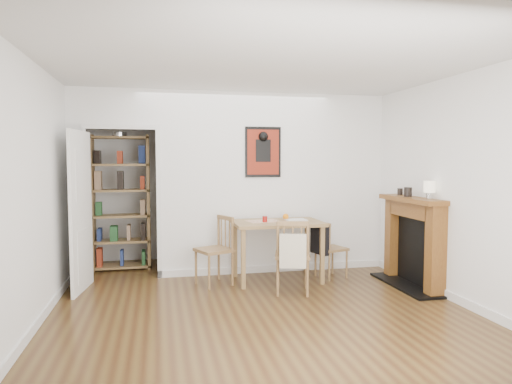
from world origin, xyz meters
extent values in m
plane|color=brown|center=(0.00, 0.00, 0.00)|extent=(5.20, 5.20, 0.00)
plane|color=white|center=(0.00, 2.60, 1.30)|extent=(4.50, 0.00, 4.50)
plane|color=white|center=(0.00, -2.60, 1.30)|extent=(4.50, 0.00, 4.50)
plane|color=white|center=(-2.25, 0.00, 1.30)|extent=(0.00, 5.20, 5.20)
plane|color=white|center=(2.25, 0.00, 1.30)|extent=(0.00, 5.20, 5.20)
plane|color=silver|center=(0.00, 0.00, 2.60)|extent=(5.20, 5.20, 0.00)
cube|color=white|center=(0.57, 1.40, 1.30)|extent=(3.35, 0.10, 2.60)
cube|color=white|center=(-2.12, 1.40, 1.30)|extent=(0.25, 0.10, 2.60)
cube|color=white|center=(-1.55, 1.40, 2.33)|extent=(0.90, 0.10, 0.55)
cube|color=silver|center=(-2.03, 1.40, 1.02)|extent=(0.06, 0.14, 2.05)
cube|color=silver|center=(-1.07, 1.40, 1.02)|extent=(0.06, 0.14, 2.05)
cube|color=silver|center=(0.57, 1.34, 0.05)|extent=(3.35, 0.02, 0.10)
cube|color=silver|center=(-2.24, -0.60, 0.05)|extent=(0.02, 4.00, 0.10)
cube|color=silver|center=(2.24, -0.60, 0.05)|extent=(0.02, 4.00, 0.10)
cube|color=white|center=(-2.02, 0.93, 1.00)|extent=(0.15, 0.80, 2.00)
cube|color=black|center=(0.40, 1.33, 1.75)|extent=(0.52, 0.02, 0.72)
cube|color=maroon|center=(0.40, 1.32, 1.75)|extent=(0.46, 0.00, 0.64)
cube|color=olive|center=(0.50, 0.88, 0.79)|extent=(1.19, 0.75, 0.04)
cube|color=olive|center=(-0.03, 0.57, 0.38)|extent=(0.05, 0.05, 0.77)
cube|color=olive|center=(1.02, 0.57, 0.38)|extent=(0.05, 0.05, 0.77)
cube|color=olive|center=(-0.03, 1.19, 0.38)|extent=(0.05, 0.05, 0.77)
cube|color=olive|center=(1.02, 1.19, 0.38)|extent=(0.05, 0.05, 0.77)
cube|color=black|center=(1.08, 0.82, 0.56)|extent=(0.18, 0.34, 0.41)
cube|color=#BCB69C|center=(0.46, 0.05, 0.57)|extent=(0.33, 0.19, 0.40)
cube|color=olive|center=(-2.03, 2.02, 1.01)|extent=(0.04, 0.34, 2.01)
cube|color=olive|center=(-1.22, 2.02, 1.01)|extent=(0.04, 0.34, 2.01)
cube|color=olive|center=(-1.62, 2.02, 0.04)|extent=(0.85, 0.34, 0.03)
cube|color=olive|center=(-1.62, 2.02, 0.80)|extent=(0.85, 0.34, 0.03)
cube|color=olive|center=(-1.62, 2.02, 1.97)|extent=(0.85, 0.34, 0.03)
cube|color=#9B321C|center=(-1.62, 2.02, 1.01)|extent=(0.74, 0.28, 0.28)
cube|color=brown|center=(2.15, -0.24, 0.55)|extent=(0.20, 0.16, 1.10)
cube|color=brown|center=(2.15, 0.74, 0.55)|extent=(0.20, 0.16, 1.10)
cube|color=brown|center=(2.12, 0.25, 1.13)|extent=(0.30, 1.21, 0.06)
cube|color=brown|center=(2.15, 0.25, 1.00)|extent=(0.20, 0.85, 0.20)
cube|color=black|center=(2.21, 0.25, 0.45)|extent=(0.08, 0.81, 0.88)
cube|color=black|center=(2.09, 0.25, 0.01)|extent=(0.45, 1.25, 0.03)
cylinder|color=maroon|center=(0.31, 0.82, 0.85)|extent=(0.07, 0.07, 0.08)
sphere|color=orange|center=(0.65, 1.02, 0.85)|extent=(0.08, 0.08, 0.08)
cube|color=beige|center=(0.31, 0.93, 0.81)|extent=(0.47, 0.38, 0.00)
cube|color=silver|center=(0.77, 0.93, 0.82)|extent=(0.29, 0.22, 0.01)
cylinder|color=silver|center=(2.16, -0.07, 1.20)|extent=(0.07, 0.07, 0.08)
cylinder|color=#EDE4C5|center=(2.16, -0.07, 1.31)|extent=(0.14, 0.14, 0.14)
cylinder|color=black|center=(2.10, 0.32, 1.22)|extent=(0.10, 0.10, 0.12)
cylinder|color=black|center=(2.15, 0.61, 1.21)|extent=(0.07, 0.07, 0.09)
camera|label=1|loc=(-1.07, -5.04, 1.63)|focal=32.00mm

